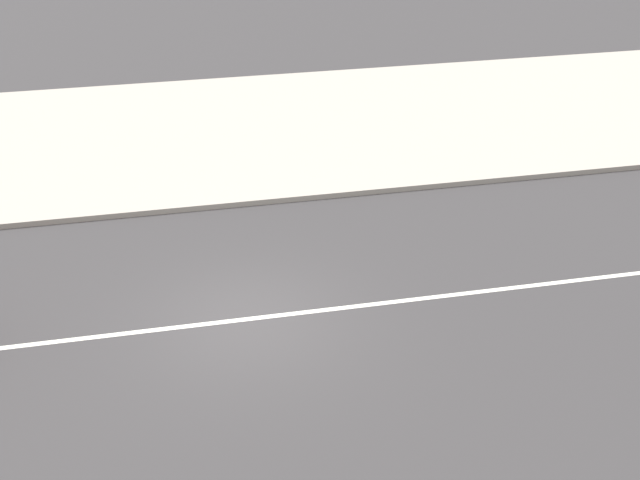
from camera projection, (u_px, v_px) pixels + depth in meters
name	position (u px, v px, depth m)	size (l,w,h in m)	color
ground_plane	(247.00, 319.00, 17.93)	(160.00, 160.00, 0.00)	#383535
lane_centre_stripe	(247.00, 319.00, 17.93)	(50.40, 0.14, 0.01)	silver
kerb_strip	(200.00, 134.00, 26.58)	(68.00, 10.00, 0.15)	#ADA393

